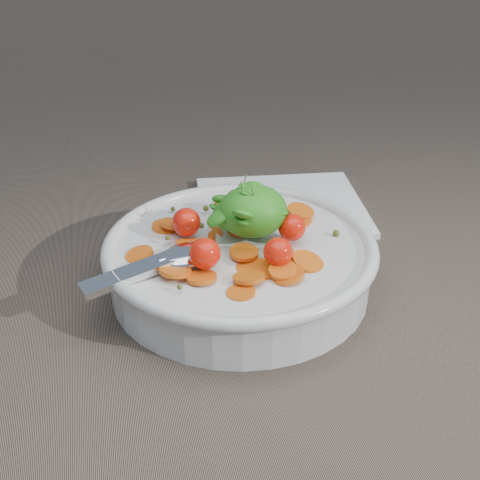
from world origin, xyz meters
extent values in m
plane|color=#6F5F4F|center=(0.00, 0.00, 0.00)|extent=(6.00, 6.00, 0.00)
cylinder|color=silver|center=(0.00, 0.02, 0.02)|extent=(0.23, 0.23, 0.04)
torus|color=silver|center=(0.00, 0.02, 0.04)|extent=(0.24, 0.24, 0.01)
cylinder|color=silver|center=(0.00, 0.02, 0.00)|extent=(0.11, 0.11, 0.01)
cylinder|color=brown|center=(0.00, 0.02, 0.02)|extent=(0.21, 0.21, 0.03)
cylinder|color=orange|center=(0.03, -0.01, 0.05)|extent=(0.02, 0.02, 0.01)
cylinder|color=orange|center=(0.00, -0.02, 0.04)|extent=(0.04, 0.04, 0.01)
cylinder|color=orange|center=(0.01, -0.03, 0.04)|extent=(0.03, 0.03, 0.01)
cylinder|color=orange|center=(-0.05, 0.02, 0.05)|extent=(0.03, 0.03, 0.01)
cylinder|color=orange|center=(-0.06, 0.06, 0.05)|extent=(0.03, 0.03, 0.01)
cylinder|color=orange|center=(-0.01, 0.04, 0.04)|extent=(0.04, 0.04, 0.01)
cylinder|color=orange|center=(0.00, 0.00, 0.05)|extent=(0.03, 0.03, 0.01)
cylinder|color=orange|center=(0.00, 0.04, 0.04)|extent=(0.03, 0.03, 0.01)
cylinder|color=orange|center=(0.00, 0.10, 0.04)|extent=(0.03, 0.03, 0.01)
cylinder|color=orange|center=(0.06, 0.05, 0.05)|extent=(0.03, 0.03, 0.01)
cylinder|color=orange|center=(-0.04, -0.03, 0.05)|extent=(0.03, 0.03, 0.01)
cylinder|color=orange|center=(-0.03, 0.04, 0.04)|extent=(0.04, 0.04, 0.01)
cylinder|color=orange|center=(-0.01, -0.04, 0.05)|extent=(0.04, 0.04, 0.01)
cylinder|color=orange|center=(0.06, 0.06, 0.05)|extent=(0.03, 0.03, 0.01)
cylinder|color=orange|center=(0.05, 0.06, 0.04)|extent=(0.03, 0.03, 0.01)
cylinder|color=orange|center=(-0.02, -0.05, 0.04)|extent=(0.03, 0.03, 0.01)
cylinder|color=orange|center=(0.02, -0.04, 0.05)|extent=(0.03, 0.03, 0.01)
cylinder|color=orange|center=(0.02, 0.04, 0.05)|extent=(0.02, 0.02, 0.01)
cylinder|color=orange|center=(-0.09, 0.02, 0.05)|extent=(0.03, 0.03, 0.01)
cylinder|color=orange|center=(0.02, -0.04, 0.05)|extent=(0.03, 0.03, 0.01)
cylinder|color=orange|center=(-0.06, -0.02, 0.05)|extent=(0.04, 0.04, 0.01)
cylinder|color=orange|center=(-0.06, 0.06, 0.04)|extent=(0.04, 0.04, 0.01)
cylinder|color=orange|center=(0.05, -0.03, 0.05)|extent=(0.03, 0.03, 0.02)
cylinder|color=orange|center=(0.03, -0.02, 0.04)|extent=(0.04, 0.04, 0.01)
sphere|color=#49511B|center=(-0.04, 0.00, 0.05)|extent=(0.00, 0.00, 0.00)
sphere|color=#49511B|center=(-0.05, 0.03, 0.04)|extent=(0.01, 0.01, 0.01)
sphere|color=#49511B|center=(-0.05, 0.09, 0.05)|extent=(0.00, 0.00, 0.00)
sphere|color=#49511B|center=(-0.05, -0.02, 0.04)|extent=(0.00, 0.00, 0.00)
sphere|color=#49511B|center=(-0.07, -0.01, 0.04)|extent=(0.01, 0.01, 0.01)
sphere|color=#49511B|center=(0.01, -0.02, 0.04)|extent=(0.01, 0.01, 0.01)
sphere|color=#49511B|center=(0.07, 0.06, 0.05)|extent=(0.00, 0.00, 0.00)
sphere|color=#49511B|center=(-0.02, 0.08, 0.05)|extent=(0.01, 0.01, 0.01)
sphere|color=#49511B|center=(-0.01, 0.06, 0.05)|extent=(0.01, 0.01, 0.01)
sphere|color=#49511B|center=(-0.06, -0.04, 0.05)|extent=(0.00, 0.00, 0.00)
sphere|color=#49511B|center=(0.03, -0.03, 0.04)|extent=(0.01, 0.01, 0.01)
sphere|color=#49511B|center=(-0.06, 0.03, 0.05)|extent=(0.00, 0.00, 0.00)
sphere|color=#49511B|center=(0.08, 0.02, 0.05)|extent=(0.01, 0.01, 0.01)
sphere|color=#49511B|center=(-0.03, 0.06, 0.05)|extent=(0.01, 0.01, 0.01)
sphere|color=#49511B|center=(0.00, 0.10, 0.04)|extent=(0.01, 0.01, 0.01)
sphere|color=#49511B|center=(0.04, 0.07, 0.05)|extent=(0.01, 0.01, 0.01)
sphere|color=red|center=(0.04, 0.01, 0.06)|extent=(0.02, 0.02, 0.02)
sphere|color=red|center=(0.01, 0.07, 0.06)|extent=(0.02, 0.02, 0.02)
sphere|color=red|center=(-0.05, 0.04, 0.06)|extent=(0.03, 0.03, 0.03)
sphere|color=red|center=(-0.04, -0.02, 0.06)|extent=(0.03, 0.03, 0.03)
sphere|color=red|center=(0.02, -0.03, 0.06)|extent=(0.02, 0.02, 0.02)
ellipsoid|color=green|center=(0.01, 0.03, 0.07)|extent=(0.06, 0.05, 0.04)
ellipsoid|color=green|center=(-0.01, 0.04, 0.06)|extent=(0.03, 0.03, 0.03)
ellipsoid|color=green|center=(-0.02, 0.05, 0.07)|extent=(0.02, 0.02, 0.01)
ellipsoid|color=green|center=(0.00, 0.01, 0.07)|extent=(0.02, 0.02, 0.01)
ellipsoid|color=green|center=(0.02, 0.03, 0.09)|extent=(0.02, 0.02, 0.01)
ellipsoid|color=green|center=(0.01, 0.02, 0.08)|extent=(0.02, 0.02, 0.02)
ellipsoid|color=green|center=(-0.02, 0.02, 0.07)|extent=(0.02, 0.02, 0.02)
ellipsoid|color=green|center=(0.01, 0.03, 0.08)|extent=(0.03, 0.03, 0.01)
ellipsoid|color=green|center=(0.02, 0.02, 0.08)|extent=(0.03, 0.02, 0.02)
ellipsoid|color=green|center=(0.01, 0.02, 0.07)|extent=(0.02, 0.02, 0.01)
ellipsoid|color=green|center=(0.01, 0.02, 0.09)|extent=(0.02, 0.02, 0.01)
ellipsoid|color=green|center=(0.01, 0.05, 0.07)|extent=(0.03, 0.03, 0.02)
ellipsoid|color=green|center=(0.00, 0.00, 0.08)|extent=(0.03, 0.02, 0.02)
ellipsoid|color=green|center=(0.01, 0.03, 0.09)|extent=(0.02, 0.02, 0.02)
ellipsoid|color=green|center=(0.01, 0.03, 0.08)|extent=(0.02, 0.02, 0.01)
ellipsoid|color=green|center=(0.01, 0.03, 0.08)|extent=(0.02, 0.03, 0.02)
ellipsoid|color=green|center=(-0.01, 0.05, 0.07)|extent=(0.02, 0.02, 0.02)
ellipsoid|color=green|center=(0.02, 0.04, 0.08)|extent=(0.02, 0.02, 0.02)
ellipsoid|color=green|center=(0.02, 0.04, 0.08)|extent=(0.02, 0.02, 0.01)
ellipsoid|color=green|center=(0.03, 0.02, 0.07)|extent=(0.03, 0.03, 0.01)
ellipsoid|color=green|center=(-0.01, 0.03, 0.07)|extent=(0.02, 0.02, 0.01)
ellipsoid|color=green|center=(0.01, 0.03, 0.09)|extent=(0.03, 0.02, 0.02)
ellipsoid|color=green|center=(0.03, 0.05, 0.07)|extent=(0.02, 0.02, 0.01)
ellipsoid|color=green|center=(0.01, 0.03, 0.08)|extent=(0.03, 0.03, 0.01)
ellipsoid|color=green|center=(0.01, 0.03, 0.08)|extent=(0.02, 0.02, 0.02)
ellipsoid|color=green|center=(0.02, 0.01, 0.08)|extent=(0.02, 0.03, 0.02)
ellipsoid|color=green|center=(0.01, 0.03, 0.09)|extent=(0.03, 0.03, 0.01)
ellipsoid|color=green|center=(0.01, 0.03, 0.09)|extent=(0.03, 0.03, 0.01)
cylinder|color=#4C8C33|center=(0.00, 0.03, 0.08)|extent=(0.01, 0.01, 0.04)
cylinder|color=#4C8C33|center=(0.01, 0.01, 0.08)|extent=(0.01, 0.01, 0.04)
cylinder|color=#4C8C33|center=(0.00, 0.04, 0.08)|extent=(0.01, 0.01, 0.04)
ellipsoid|color=silver|center=(-0.05, 0.00, 0.05)|extent=(0.06, 0.05, 0.02)
cube|color=silver|center=(-0.09, -0.01, 0.05)|extent=(0.10, 0.05, 0.01)
cylinder|color=silver|center=(-0.07, 0.00, 0.05)|extent=(0.02, 0.01, 0.01)
cube|color=white|center=(0.07, 0.16, 0.00)|extent=(0.19, 0.17, 0.01)
camera|label=1|loc=(-0.11, -0.47, 0.33)|focal=50.00mm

